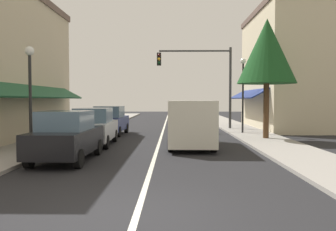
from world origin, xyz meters
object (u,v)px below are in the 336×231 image
at_px(tree_right_near, 267,52).
at_px(traffic_signal_mast_arm, 205,73).
at_px(parked_car_nearest_left, 67,136).
at_px(van_in_lane, 191,122).
at_px(street_lamp_left_near, 30,81).
at_px(parked_car_second_left, 94,127).
at_px(parked_car_third_left, 110,121).
at_px(street_lamp_right_mid, 243,83).

bearing_deg(tree_right_near, traffic_signal_mast_arm, 112.26).
height_order(parked_car_nearest_left, van_in_lane, van_in_lane).
xyz_separation_m(traffic_signal_mast_arm, tree_right_near, (2.66, -6.50, 0.66)).
height_order(traffic_signal_mast_arm, street_lamp_left_near, traffic_signal_mast_arm).
xyz_separation_m(parked_car_second_left, traffic_signal_mast_arm, (6.04, 8.74, 3.16)).
distance_m(parked_car_nearest_left, street_lamp_left_near, 3.17).
distance_m(van_in_lane, tree_right_near, 6.08).
bearing_deg(parked_car_nearest_left, traffic_signal_mast_arm, 65.90).
bearing_deg(parked_car_second_left, van_in_lane, -7.27).
height_order(parked_car_nearest_left, tree_right_near, tree_right_near).
bearing_deg(parked_car_third_left, parked_car_nearest_left, -87.43).
bearing_deg(parked_car_nearest_left, parked_car_second_left, 90.80).
distance_m(parked_car_nearest_left, parked_car_second_left, 4.27).
bearing_deg(traffic_signal_mast_arm, parked_car_nearest_left, -114.89).
bearing_deg(parked_car_third_left, street_lamp_left_near, -101.05).
distance_m(parked_car_third_left, traffic_signal_mast_arm, 7.88).
relative_size(street_lamp_right_mid, tree_right_near, 0.73).
height_order(van_in_lane, traffic_signal_mast_arm, traffic_signal_mast_arm).
xyz_separation_m(parked_car_third_left, street_lamp_left_near, (-1.75, -7.73, 2.03)).
height_order(parked_car_nearest_left, parked_car_second_left, same).
bearing_deg(parked_car_nearest_left, parked_car_third_left, 91.66).
relative_size(parked_car_second_left, parked_car_third_left, 1.00).
xyz_separation_m(parked_car_nearest_left, street_lamp_right_mid, (8.06, 9.56, 2.31)).
xyz_separation_m(van_in_lane, traffic_signal_mast_arm, (1.48, 9.20, 2.89)).
bearing_deg(parked_car_third_left, parked_car_second_left, -86.70).
bearing_deg(tree_right_near, parked_car_second_left, -165.52).
xyz_separation_m(street_lamp_right_mid, tree_right_near, (0.64, -3.05, 1.51)).
bearing_deg(street_lamp_left_near, traffic_signal_mast_arm, 55.36).
xyz_separation_m(street_lamp_left_near, tree_right_near, (10.58, 4.97, 1.79)).
xyz_separation_m(parked_car_second_left, parked_car_third_left, (-0.14, 5.00, 0.00)).
relative_size(van_in_lane, tree_right_near, 0.81).
distance_m(parked_car_second_left, traffic_signal_mast_arm, 11.08).
distance_m(traffic_signal_mast_arm, street_lamp_right_mid, 4.09).
distance_m(parked_car_nearest_left, van_in_lane, 5.95).
relative_size(parked_car_nearest_left, parked_car_second_left, 0.99).
bearing_deg(parked_car_third_left, tree_right_near, -15.62).
bearing_deg(parked_car_third_left, van_in_lane, -47.57).
bearing_deg(parked_car_second_left, parked_car_nearest_left, -91.56).
relative_size(parked_car_third_left, traffic_signal_mast_arm, 0.70).
distance_m(parked_car_nearest_left, parked_car_third_left, 9.27).
bearing_deg(street_lamp_right_mid, tree_right_near, -78.19).
bearing_deg(parked_car_third_left, street_lamp_right_mid, 3.73).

